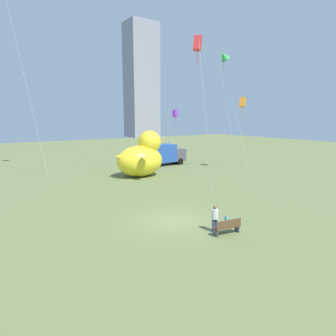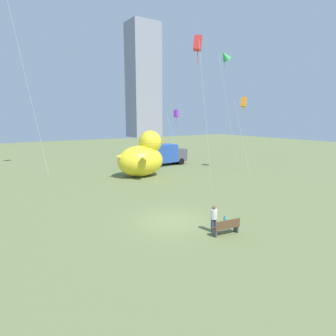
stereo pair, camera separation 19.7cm
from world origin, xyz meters
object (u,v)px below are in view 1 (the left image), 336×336
at_px(park_bench, 228,226).
at_px(person_child, 226,221).
at_px(kite_red, 198,44).
at_px(kite_green, 224,56).
at_px(giant_inflatable_duck, 142,157).
at_px(person_adult, 215,217).
at_px(kite_orange, 243,103).
at_px(box_truck, 164,155).
at_px(kite_purple, 175,114).

relative_size(park_bench, person_child, 1.97).
xyz_separation_m(park_bench, kite_red, (4.28, 8.14, 11.85)).
bearing_deg(park_bench, kite_green, 47.03).
relative_size(giant_inflatable_duck, kite_green, 0.41).
xyz_separation_m(person_adult, kite_orange, (16.48, 13.18, 7.43)).
bearing_deg(kite_green, park_bench, -132.97).
distance_m(person_adult, giant_inflatable_duck, 17.24).
xyz_separation_m(person_adult, kite_green, (15.93, 16.04, 13.18)).
xyz_separation_m(person_adult, person_child, (0.87, -0.05, -0.39)).
bearing_deg(kite_orange, kite_red, -154.10).
distance_m(box_truck, kite_red, 18.94).
xyz_separation_m(park_bench, kite_green, (15.63, 16.78, 13.57)).
bearing_deg(person_adult, box_truck, 64.03).
bearing_deg(person_child, giant_inflatable_duck, 78.22).
bearing_deg(kite_purple, kite_red, -120.61).
bearing_deg(kite_orange, box_truck, 124.76).
relative_size(kite_green, kite_orange, 1.66).
relative_size(person_child, kite_green, 0.06).
xyz_separation_m(giant_inflatable_duck, kite_red, (0.23, -9.24, 10.16)).
relative_size(park_bench, kite_red, 0.13).
relative_size(box_truck, kite_orange, 0.67).
bearing_deg(giant_inflatable_duck, kite_purple, 40.74).
bearing_deg(giant_inflatable_duck, person_adult, -104.64).
height_order(box_truck, kite_red, kite_red).
bearing_deg(kite_orange, kite_purple, 92.19).
height_order(person_adult, kite_orange, kite_orange).
bearing_deg(person_child, kite_red, 63.52).
relative_size(person_adult, kite_purple, 0.20).
bearing_deg(person_child, park_bench, -129.63).
distance_m(park_bench, kite_orange, 22.73).
height_order(person_child, box_truck, box_truck).
distance_m(box_truck, kite_purple, 9.24).
distance_m(park_bench, kite_purple, 32.24).
height_order(kite_green, kite_orange, kite_green).
bearing_deg(box_truck, person_child, -114.04).
xyz_separation_m(person_child, kite_purple, (15.10, 26.70, 6.61)).
bearing_deg(kite_purple, person_child, -119.49).
bearing_deg(kite_green, giant_inflatable_duck, 177.05).
relative_size(park_bench, box_truck, 0.28).
distance_m(kite_purple, kite_green, 12.69).
bearing_deg(box_truck, person_adult, -115.97).
height_order(park_bench, box_truck, box_truck).
height_order(box_truck, kite_orange, kite_orange).
bearing_deg(giant_inflatable_duck, kite_orange, -15.92).
bearing_deg(person_child, kite_purple, 60.51).
bearing_deg(person_adult, giant_inflatable_duck, 75.36).
height_order(person_adult, person_child, person_adult).
height_order(park_bench, kite_orange, kite_orange).
bearing_deg(kite_green, kite_purple, 89.79).
bearing_deg(kite_red, kite_green, 37.29).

